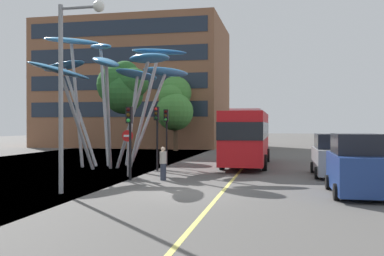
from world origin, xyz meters
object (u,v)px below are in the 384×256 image
(car_parked_near, at_px, (356,166))
(street_lamp, at_px, (71,71))
(pedestrian, at_px, (163,164))
(traffic_light_kerb_near, at_px, (129,127))
(red_bus, at_px, (247,135))
(traffic_light_island_mid, at_px, (166,125))
(no_entry_sign, at_px, (128,145))
(leaf_sculpture, at_px, (111,68))
(traffic_light_kerb_far, at_px, (157,124))
(car_parked_mid, at_px, (332,156))

(car_parked_near, xyz_separation_m, street_lamp, (-10.82, -1.91, 3.70))
(pedestrian, bearing_deg, traffic_light_kerb_near, -163.58)
(pedestrian, bearing_deg, red_bus, 67.45)
(traffic_light_island_mid, distance_m, no_entry_sign, 5.96)
(leaf_sculpture, relative_size, car_parked_near, 2.47)
(traffic_light_kerb_far, height_order, no_entry_sign, traffic_light_kerb_far)
(traffic_light_kerb_near, bearing_deg, leaf_sculpture, 119.97)
(red_bus, distance_m, street_lamp, 14.43)
(car_parked_near, distance_m, street_lamp, 11.59)
(leaf_sculpture, xyz_separation_m, traffic_light_kerb_near, (3.18, -5.51, -3.62))
(leaf_sculpture, distance_m, pedestrian, 8.78)
(traffic_light_kerb_near, height_order, traffic_light_kerb_far, traffic_light_kerb_far)
(red_bus, distance_m, pedestrian, 9.00)
(leaf_sculpture, bearing_deg, car_parked_near, -30.75)
(traffic_light_island_mid, xyz_separation_m, no_entry_sign, (-0.51, -5.84, -1.06))
(traffic_light_island_mid, bearing_deg, red_bus, 14.11)
(traffic_light_kerb_near, height_order, car_parked_mid, traffic_light_kerb_near)
(traffic_light_kerb_near, relative_size, car_parked_mid, 0.78)
(street_lamp, relative_size, no_entry_sign, 3.08)
(car_parked_near, bearing_deg, traffic_light_island_mid, 136.17)
(traffic_light_kerb_near, relative_size, traffic_light_kerb_far, 0.95)
(traffic_light_island_mid, height_order, street_lamp, street_lamp)
(red_bus, distance_m, traffic_light_island_mid, 5.33)
(street_lamp, bearing_deg, traffic_light_island_mid, 86.52)
(traffic_light_kerb_near, relative_size, traffic_light_island_mid, 0.96)
(car_parked_near, distance_m, car_parked_mid, 6.20)
(traffic_light_island_mid, height_order, car_parked_near, traffic_light_island_mid)
(leaf_sculpture, bearing_deg, traffic_light_kerb_far, -17.38)
(traffic_light_island_mid, bearing_deg, street_lamp, -93.48)
(car_parked_mid, bearing_deg, leaf_sculpture, 172.87)
(car_parked_mid, bearing_deg, car_parked_near, -88.39)
(red_bus, relative_size, car_parked_mid, 2.25)
(leaf_sculpture, xyz_separation_m, street_lamp, (2.32, -9.73, -1.41))
(traffic_light_kerb_far, relative_size, car_parked_near, 0.88)
(red_bus, distance_m, car_parked_mid, 6.87)
(traffic_light_kerb_far, relative_size, pedestrian, 2.32)
(leaf_sculpture, height_order, traffic_light_kerb_near, leaf_sculpture)
(leaf_sculpture, height_order, traffic_light_kerb_far, leaf_sculpture)
(red_bus, relative_size, street_lamp, 1.38)
(red_bus, height_order, car_parked_mid, red_bus)
(traffic_light_island_mid, height_order, no_entry_sign, traffic_light_island_mid)
(traffic_light_island_mid, bearing_deg, traffic_light_kerb_far, -86.02)
(traffic_light_kerb_near, bearing_deg, car_parked_near, -13.03)
(red_bus, bearing_deg, street_lamp, -114.33)
(car_parked_near, distance_m, pedestrian, 8.85)
(street_lamp, height_order, pedestrian, street_lamp)
(traffic_light_island_mid, bearing_deg, no_entry_sign, -95.03)
(street_lamp, height_order, no_entry_sign, street_lamp)
(red_bus, xyz_separation_m, no_entry_sign, (-5.64, -7.13, -0.41))
(traffic_light_kerb_far, distance_m, car_parked_mid, 9.90)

